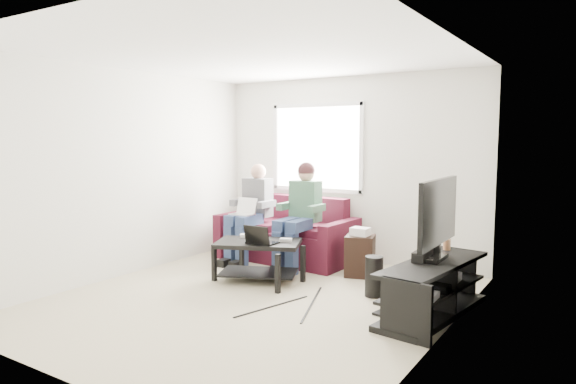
{
  "coord_description": "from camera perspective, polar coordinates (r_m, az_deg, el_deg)",
  "views": [
    {
      "loc": [
        3.21,
        -4.35,
        1.74
      ],
      "look_at": [
        0.05,
        0.6,
        1.12
      ],
      "focal_mm": 32.0,
      "sensor_mm": 36.0,
      "label": 1
    }
  ],
  "objects": [
    {
      "name": "floor",
      "position": [
        5.68,
        -3.73,
        -11.83
      ],
      "size": [
        4.5,
        4.5,
        0.0
      ],
      "primitive_type": "plane",
      "color": "#C1B696",
      "rests_on": "ground"
    },
    {
      "name": "ceiling",
      "position": [
        5.48,
        -3.92,
        15.04
      ],
      "size": [
        4.5,
        4.5,
        0.0
      ],
      "primitive_type": "plane",
      "rotation": [
        3.14,
        0.0,
        0.0
      ],
      "color": "white",
      "rests_on": "wall_back"
    },
    {
      "name": "wall_back",
      "position": [
        7.35,
        6.65,
        2.54
      ],
      "size": [
        4.5,
        0.0,
        4.5
      ],
      "primitive_type": "plane",
      "rotation": [
        1.57,
        0.0,
        0.0
      ],
      "color": "silver",
      "rests_on": "floor"
    },
    {
      "name": "wall_front",
      "position": [
        3.86,
        -24.05,
        -1.03
      ],
      "size": [
        4.5,
        0.0,
        4.5
      ],
      "primitive_type": "plane",
      "rotation": [
        -1.57,
        0.0,
        0.0
      ],
      "color": "silver",
      "rests_on": "floor"
    },
    {
      "name": "wall_left",
      "position": [
        6.8,
        -17.52,
        2.03
      ],
      "size": [
        0.0,
        4.5,
        4.5
      ],
      "primitive_type": "plane",
      "rotation": [
        1.57,
        0.0,
        1.57
      ],
      "color": "silver",
      "rests_on": "floor"
    },
    {
      "name": "wall_right",
      "position": [
        4.54,
        16.95,
        0.2
      ],
      "size": [
        0.0,
        4.5,
        4.5
      ],
      "primitive_type": "plane",
      "rotation": [
        1.57,
        0.0,
        -1.57
      ],
      "color": "silver",
      "rests_on": "floor"
    },
    {
      "name": "window",
      "position": [
        7.56,
        3.19,
        4.94
      ],
      "size": [
        1.48,
        0.04,
        1.28
      ],
      "color": "white",
      "rests_on": "wall_back"
    },
    {
      "name": "sofa",
      "position": [
        7.4,
        -0.01,
        -4.98
      ],
      "size": [
        1.93,
        0.98,
        0.89
      ],
      "color": "#46111F",
      "rests_on": "floor"
    },
    {
      "name": "person_left",
      "position": [
        7.28,
        -4.13,
        -1.76
      ],
      "size": [
        0.4,
        0.71,
        1.37
      ],
      "color": "#334771",
      "rests_on": "sofa"
    },
    {
      "name": "person_right",
      "position": [
        6.84,
        1.35,
        -1.74
      ],
      "size": [
        0.4,
        0.71,
        1.42
      ],
      "color": "#334771",
      "rests_on": "sofa"
    },
    {
      "name": "laptop_silver",
      "position": [
        7.13,
        -5.03,
        -2.06
      ],
      "size": [
        0.36,
        0.29,
        0.24
      ],
      "primitive_type": null,
      "rotation": [
        0.0,
        0.0,
        -0.23
      ],
      "color": "silver",
      "rests_on": "person_left"
    },
    {
      "name": "coffee_table",
      "position": [
        6.27,
        -3.32,
        -6.63
      ],
      "size": [
        1.16,
        0.96,
        0.5
      ],
      "color": "black",
      "rests_on": "floor"
    },
    {
      "name": "laptop_black",
      "position": [
        6.09,
        -2.86,
        -4.62
      ],
      "size": [
        0.41,
        0.37,
        0.24
      ],
      "primitive_type": null,
      "rotation": [
        0.0,
        0.0,
        0.49
      ],
      "color": "black",
      "rests_on": "coffee_table"
    },
    {
      "name": "controller_a",
      "position": [
        6.5,
        -4.71,
        -4.85
      ],
      "size": [
        0.17,
        0.15,
        0.04
      ],
      "primitive_type": "cube",
      "rotation": [
        0.0,
        0.0,
        0.54
      ],
      "color": "silver",
      "rests_on": "coffee_table"
    },
    {
      "name": "controller_b",
      "position": [
        6.44,
        -3.11,
        -4.94
      ],
      "size": [
        0.16,
        0.13,
        0.04
      ],
      "primitive_type": "cube",
      "rotation": [
        0.0,
        0.0,
        0.36
      ],
      "color": "black",
      "rests_on": "coffee_table"
    },
    {
      "name": "controller_c",
      "position": [
        6.19,
        -0.25,
        -5.37
      ],
      "size": [
        0.16,
        0.13,
        0.04
      ],
      "primitive_type": "cube",
      "rotation": [
        0.0,
        0.0,
        0.37
      ],
      "color": "gray",
      "rests_on": "coffee_table"
    },
    {
      "name": "tv_stand",
      "position": [
        5.33,
        15.81,
        -10.59
      ],
      "size": [
        0.7,
        1.66,
        0.53
      ],
      "color": "black",
      "rests_on": "floor"
    },
    {
      "name": "tv",
      "position": [
        5.26,
        16.34,
        -2.4
      ],
      "size": [
        0.12,
        1.1,
        0.81
      ],
      "color": "black",
      "rests_on": "tv_stand"
    },
    {
      "name": "soundbar",
      "position": [
        5.37,
        15.0,
        -6.65
      ],
      "size": [
        0.12,
        0.5,
        0.1
      ],
      "primitive_type": "cube",
      "color": "black",
      "rests_on": "tv_stand"
    },
    {
      "name": "drink_cup",
      "position": [
        5.85,
        17.24,
        -5.58
      ],
      "size": [
        0.08,
        0.08,
        0.12
      ],
      "primitive_type": "cylinder",
      "color": "#AA7049",
      "rests_on": "tv_stand"
    },
    {
      "name": "console_white",
      "position": [
        4.94,
        14.47,
        -10.99
      ],
      "size": [
        0.3,
        0.22,
        0.06
      ],
      "primitive_type": "cube",
      "color": "silver",
      "rests_on": "tv_stand"
    },
    {
      "name": "console_grey",
      "position": [
        5.58,
        16.74,
        -8.96
      ],
      "size": [
        0.34,
        0.26,
        0.08
      ],
      "primitive_type": "cube",
      "color": "gray",
      "rests_on": "tv_stand"
    },
    {
      "name": "console_black",
      "position": [
        5.26,
        15.68,
        -9.91
      ],
      "size": [
        0.38,
        0.3,
        0.07
      ],
      "primitive_type": "cube",
      "color": "black",
      "rests_on": "tv_stand"
    },
    {
      "name": "subwoofer",
      "position": [
        5.79,
        9.54,
        -9.24
      ],
      "size": [
        0.2,
        0.2,
        0.45
      ],
      "primitive_type": "cylinder",
      "color": "black",
      "rests_on": "floor"
    },
    {
      "name": "keyboard_floor",
      "position": [
        5.41,
        11.38,
        -12.71
      ],
      "size": [
        0.23,
        0.48,
        0.03
      ],
      "primitive_type": "cube",
      "rotation": [
        0.0,
        0.0,
        -0.18
      ],
      "color": "black",
      "rests_on": "floor"
    },
    {
      "name": "end_table",
      "position": [
        6.59,
        8.01,
        -6.87
      ],
      "size": [
        0.35,
        0.35,
        0.62
      ],
      "color": "black",
      "rests_on": "floor"
    }
  ]
}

